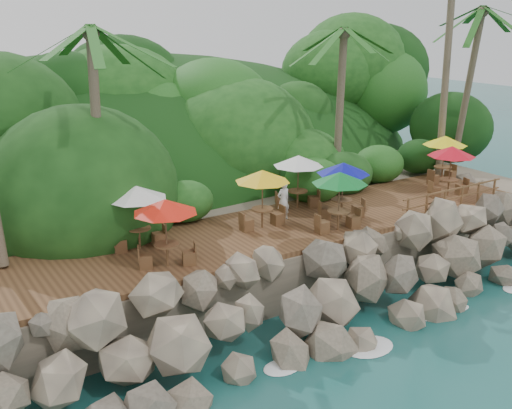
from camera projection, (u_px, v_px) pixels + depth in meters
ground at (357, 353)px, 19.35m from camera, size 140.00×140.00×0.00m
land_base at (154, 199)px, 31.86m from camera, size 32.00×25.20×2.10m
jungle_hill at (107, 186)px, 38.19m from camera, size 44.80×28.00×15.40m
seawall at (319, 297)px, 20.61m from camera, size 29.00×4.00×2.30m
terrace at (256, 234)px, 23.50m from camera, size 26.00×5.00×0.20m
jungle_foliage at (163, 223)px, 31.38m from camera, size 44.00×16.00×12.00m
foam_line at (351, 348)px, 19.58m from camera, size 25.20×0.80×0.06m
palapa at (80, 142)px, 22.67m from camera, size 4.89×4.89×4.60m
dining_clusters at (270, 181)px, 23.22m from camera, size 25.77×5.37×2.35m
railing at (453, 197)px, 25.82m from camera, size 6.10×0.10×1.00m
waiter at (283, 200)px, 24.57m from camera, size 0.61×0.41×1.64m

